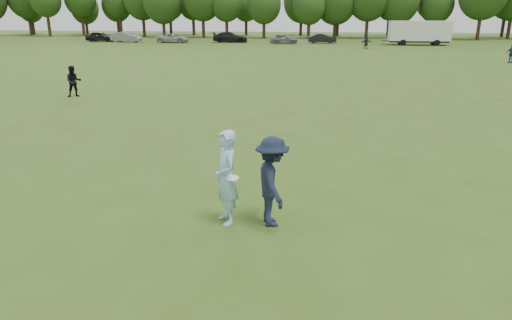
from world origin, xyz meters
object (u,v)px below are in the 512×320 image
(thrower, at_px, (226,178))
(car_e, at_px, (284,39))
(car_f, at_px, (322,39))
(player_far_b, at_px, (511,54))
(car_a, at_px, (100,37))
(field_cone, at_px, (503,57))
(defender, at_px, (272,182))
(cargo_trailer, at_px, (419,32))
(car_d, at_px, (230,37))
(car_c, at_px, (173,38))
(player_far_d, at_px, (366,42))
(player_far_a, at_px, (74,81))
(car_b, at_px, (126,37))

(thrower, relative_size, car_e, 0.51)
(thrower, distance_m, car_f, 60.27)
(player_far_b, height_order, car_f, player_far_b)
(car_a, xyz_separation_m, field_cone, (51.54, -19.43, -0.60))
(defender, height_order, cargo_trailer, cargo_trailer)
(car_d, bearing_deg, car_c, 95.96)
(thrower, relative_size, player_far_b, 1.25)
(player_far_d, xyz_separation_m, cargo_trailer, (7.67, 8.26, 0.99))
(thrower, distance_m, defender, 0.97)
(player_far_a, bearing_deg, car_d, 59.19)
(player_far_d, height_order, car_f, player_far_d)
(car_e, height_order, field_cone, car_e)
(player_far_b, height_order, car_d, player_far_b)
(car_a, bearing_deg, car_c, -95.89)
(car_a, height_order, car_d, car_d)
(car_e, relative_size, cargo_trailer, 0.44)
(field_cone, bearing_deg, thrower, -115.86)
(car_d, bearing_deg, player_far_d, -126.16)
(defender, distance_m, car_f, 60.21)
(defender, xyz_separation_m, cargo_trailer, (13.67, 58.19, 0.81))
(car_a, bearing_deg, player_far_d, -104.30)
(thrower, bearing_deg, car_d, 161.86)
(defender, bearing_deg, field_cone, -43.38)
(thrower, bearing_deg, car_b, 175.83)
(defender, bearing_deg, car_f, -19.17)
(car_a, relative_size, car_c, 0.93)
(defender, bearing_deg, player_far_d, -25.48)
(defender, xyz_separation_m, player_far_d, (6.00, 49.93, -0.17))
(car_c, height_order, cargo_trailer, cargo_trailer)
(car_c, distance_m, cargo_trailer, 34.93)
(player_far_b, distance_m, car_a, 55.95)
(player_far_a, xyz_separation_m, car_b, (-16.52, 44.74, -0.07))
(car_a, bearing_deg, player_far_a, -156.06)
(player_far_b, xyz_separation_m, car_b, (-46.10, 23.18, -0.06))
(car_f, bearing_deg, field_cone, -145.17)
(car_d, relative_size, car_f, 1.27)
(player_far_a, relative_size, car_e, 0.41)
(car_e, xyz_separation_m, field_cone, (23.18, -18.28, -0.53))
(defender, relative_size, car_f, 0.47)
(player_far_a, xyz_separation_m, player_far_d, (18.15, 36.11, -0.03))
(player_far_d, xyz_separation_m, field_cone, (12.38, -10.07, -0.64))
(player_far_d, bearing_deg, field_cone, -63.69)
(player_far_a, distance_m, car_b, 47.70)
(car_f, height_order, field_cone, car_f)
(car_a, distance_m, field_cone, 55.08)
(car_c, xyz_separation_m, cargo_trailer, (34.92, -0.05, 1.12))
(car_d, bearing_deg, car_e, -112.04)
(player_far_d, height_order, car_b, player_far_d)
(car_d, distance_m, car_e, 8.51)
(car_e, relative_size, field_cone, 13.29)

